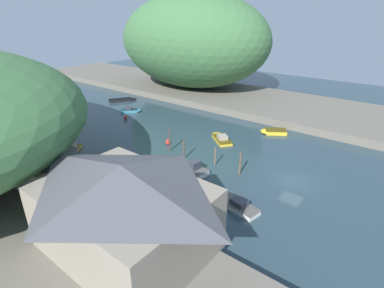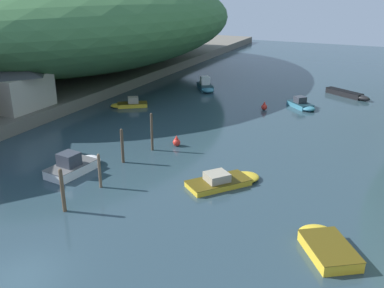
{
  "view_description": "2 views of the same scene",
  "coord_description": "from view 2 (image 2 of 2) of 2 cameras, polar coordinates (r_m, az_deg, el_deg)",
  "views": [
    {
      "loc": [
        -32.18,
        -9.62,
        18.68
      ],
      "look_at": [
        -2.96,
        13.29,
        2.34
      ],
      "focal_mm": 28.0,
      "sensor_mm": 36.0,
      "label": 1
    },
    {
      "loc": [
        14.96,
        -12.2,
        13.62
      ],
      "look_at": [
        1.69,
        16.41,
        1.68
      ],
      "focal_mm": 40.0,
      "sensor_mm": 36.0,
      "label": 2
    }
  ],
  "objects": [
    {
      "name": "mooring_post_middle",
      "position": [
        34.49,
        -9.28,
        -0.22
      ],
      "size": [
        0.24,
        0.24,
        2.87
      ],
      "color": "#4C3D2D",
      "rests_on": "water_surface"
    },
    {
      "name": "channel_buoy_far",
      "position": [
        37.91,
        -2.07,
        0.3
      ],
      "size": [
        0.67,
        0.67,
        1.01
      ],
      "color": "red",
      "rests_on": "water_surface"
    },
    {
      "name": "water_surface",
      "position": [
        46.8,
        5.14,
        3.73
      ],
      "size": [
        130.0,
        130.0,
        0.0
      ],
      "primitive_type": "plane",
      "color": "#283D47",
      "rests_on": "ground"
    },
    {
      "name": "boat_near_quay",
      "position": [
        51.19,
        14.47,
        5.08
      ],
      "size": [
        3.99,
        3.93,
        1.25
      ],
      "rotation": [
        0.0,
        0.0,
        3.94
      ],
      "color": "teal",
      "rests_on": "water_surface"
    },
    {
      "name": "mooring_post_nearest",
      "position": [
        28.0,
        -16.89,
        -5.92
      ],
      "size": [
        0.24,
        0.24,
        2.95
      ],
      "color": "brown",
      "rests_on": "water_surface"
    },
    {
      "name": "boat_red_skiff",
      "position": [
        33.98,
        -15.28,
        -2.73
      ],
      "size": [
        2.45,
        4.91,
        1.7
      ],
      "rotation": [
        0.0,
        0.0,
        6.18
      ],
      "color": "white",
      "rests_on": "water_surface"
    },
    {
      "name": "boat_cabin_cruiser",
      "position": [
        58.3,
        1.83,
        7.72
      ],
      "size": [
        4.04,
        4.87,
        1.69
      ],
      "rotation": [
        0.0,
        0.0,
        3.74
      ],
      "color": "teal",
      "rests_on": "water_surface"
    },
    {
      "name": "channel_buoy_near",
      "position": [
        49.47,
        9.61,
        4.93
      ],
      "size": [
        0.67,
        0.67,
        1.01
      ],
      "color": "red",
      "rests_on": "water_surface"
    },
    {
      "name": "hillside_left",
      "position": [
        68.96,
        -14.83,
        15.81
      ],
      "size": [
        42.21,
        59.1,
        14.33
      ],
      "color": "#3D6B3D",
      "rests_on": "left_bank"
    },
    {
      "name": "boat_mid_channel",
      "position": [
        24.83,
        17.3,
        -12.71
      ],
      "size": [
        4.13,
        4.72,
        0.65
      ],
      "rotation": [
        0.0,
        0.0,
        0.59
      ],
      "color": "gold",
      "rests_on": "water_surface"
    },
    {
      "name": "boathouse_shed",
      "position": [
        47.93,
        -22.48,
        7.29
      ],
      "size": [
        5.44,
        6.55,
        4.72
      ],
      "color": "#B2A899",
      "rests_on": "left_bank"
    },
    {
      "name": "boat_far_upstream",
      "position": [
        57.98,
        20.22,
        6.21
      ],
      "size": [
        5.96,
        4.28,
        0.69
      ],
      "rotation": [
        0.0,
        0.0,
        4.16
      ],
      "color": "black",
      "rests_on": "water_surface"
    },
    {
      "name": "boat_white_cruiser",
      "position": [
        30.87,
        4.39,
        -4.86
      ],
      "size": [
        5.04,
        5.6,
        1.03
      ],
      "rotation": [
        0.0,
        0.0,
        5.61
      ],
      "color": "gold",
      "rests_on": "water_surface"
    },
    {
      "name": "boat_small_dinghy",
      "position": [
        50.61,
        -8.39,
        5.3
      ],
      "size": [
        4.35,
        3.56,
        1.16
      ],
      "rotation": [
        0.0,
        0.0,
        2.16
      ],
      "color": "gold",
      "rests_on": "water_surface"
    },
    {
      "name": "left_bank",
      "position": [
        61.16,
        -19.91,
        7.27
      ],
      "size": [
        22.0,
        120.0,
        1.32
      ],
      "color": "#666056",
      "rests_on": "ground"
    },
    {
      "name": "mooring_post_second",
      "position": [
        30.65,
        -12.23,
        -3.49
      ],
      "size": [
        0.21,
        0.21,
        2.56
      ],
      "color": "brown",
      "rests_on": "water_surface"
    },
    {
      "name": "mooring_post_fourth",
      "position": [
        36.66,
        -5.38,
        1.64
      ],
      "size": [
        0.21,
        0.21,
        3.35
      ],
      "color": "#4C3D2D",
      "rests_on": "water_surface"
    }
  ]
}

